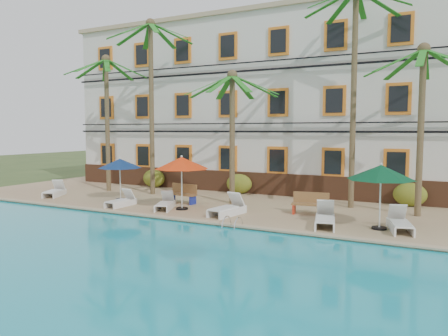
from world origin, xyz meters
The scene contains 25 objects.
ground centered at (0.00, 0.00, 0.00)m, with size 100.00×100.00×0.00m, color #384C23.
pool_deck centered at (0.00, 5.00, 0.12)m, with size 30.00×12.00×0.25m, color tan.
swimming_pool centered at (0.00, -7.00, 0.10)m, with size 26.00×12.00×0.20m, color #179EB3.
pool_coping centered at (0.00, -0.90, 0.28)m, with size 30.00×0.35×0.06m, color tan.
hotel_building centered at (0.00, 9.98, 5.37)m, with size 25.40×6.44×10.22m.
palm_a centered at (-7.88, 4.13, 5.31)m, with size 4.61×4.61×7.82m.
palm_b centered at (-4.79, 4.25, 6.27)m, with size 4.61×4.61×9.51m.
palm_c centered at (0.50, 3.50, 4.46)m, with size 4.61×4.61×6.37m.
palm_d centered at (5.82, 5.02, 6.51)m, with size 4.61×4.61×9.95m.
palm_e centered at (8.67, 4.30, 4.85)m, with size 4.61×4.61×7.02m.
shrub_left centered at (-6.47, 6.60, 0.80)m, with size 1.50×0.90×1.10m, color #215819.
shrub_mid centered at (-0.61, 6.60, 0.80)m, with size 1.50×0.90×1.10m, color #215819.
shrub_right centered at (8.18, 6.60, 0.80)m, with size 1.50×0.90×1.10m, color #215819.
umbrella_blue centered at (-5.00, 1.83, 2.09)m, with size 2.16×2.16×2.17m.
umbrella_red centered at (-0.77, 1.03, 2.32)m, with size 2.42×2.42×2.42m.
umbrella_green centered at (7.63, 1.03, 2.28)m, with size 2.38×2.38×2.38m.
lounger_a centered at (-8.93, 1.13, 0.52)m, with size 1.38×1.89×0.85m.
lounger_b centered at (-3.73, 0.42, 0.50)m, with size 0.60×1.65×0.78m.
lounger_c centered at (-1.46, 0.72, 0.51)m, with size 1.20×1.79×0.80m.
lounger_d centered at (1.64, 0.80, 0.55)m, with size 0.98×2.02×0.92m.
lounger_e centered at (5.79, 0.58, 0.55)m, with size 1.14×2.06×0.92m.
lounger_f centered at (8.31, 1.07, 0.54)m, with size 1.13×1.97×0.88m.
bench_left centered at (-1.65, 2.49, 0.72)m, with size 1.54×0.64×0.93m.
bench_right centered at (4.62, 2.57, 0.72)m, with size 1.55×0.70×0.93m.
pool_ladder centered at (2.77, -1.00, 0.25)m, with size 0.54×0.74×0.74m.
Camera 1 is at (9.82, -15.15, 3.79)m, focal length 35.00 mm.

